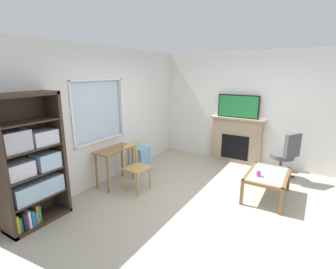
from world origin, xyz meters
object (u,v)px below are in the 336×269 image
at_px(plastic_drawer_unit, 139,159).
at_px(coffee_table, 267,177).
at_px(bookshelf, 31,166).
at_px(fireplace, 236,140).
at_px(wooden_chair, 136,167).
at_px(office_chair, 286,154).
at_px(sippy_cup, 259,173).
at_px(desk_under_window, 115,156).
at_px(tv, 238,106).

bearing_deg(plastic_drawer_unit, coffee_table, -86.78).
height_order(bookshelf, fireplace, bookshelf).
relative_size(wooden_chair, plastic_drawer_unit, 1.67).
height_order(wooden_chair, coffee_table, wooden_chair).
height_order(office_chair, sippy_cup, office_chair).
relative_size(bookshelf, wooden_chair, 2.13).
xyz_separation_m(plastic_drawer_unit, coffee_table, (0.15, -2.72, 0.12)).
xyz_separation_m(desk_under_window, fireplace, (2.49, -1.66, -0.03)).
xyz_separation_m(fireplace, tv, (-0.02, -0.00, 0.83)).
relative_size(desk_under_window, office_chair, 0.82).
bearing_deg(wooden_chair, bookshelf, 158.49).
relative_size(desk_under_window, sippy_cup, 9.10).
bearing_deg(coffee_table, office_chair, -8.56).
relative_size(desk_under_window, tv, 0.85).
distance_m(office_chair, coffee_table, 1.04).
distance_m(bookshelf, office_chair, 4.64).
height_order(fireplace, tv, tv).
distance_m(office_chair, sippy_cup, 1.24).
height_order(coffee_table, sippy_cup, sippy_cup).
height_order(tv, coffee_table, tv).
xyz_separation_m(desk_under_window, tv, (2.47, -1.66, 0.80)).
height_order(desk_under_window, tv, tv).
xyz_separation_m(fireplace, coffee_table, (-1.52, -1.02, -0.17)).
height_order(bookshelf, coffee_table, bookshelf).
xyz_separation_m(desk_under_window, coffee_table, (0.98, -2.67, -0.20)).
xyz_separation_m(bookshelf, office_chair, (3.58, -2.94, -0.33)).
bearing_deg(office_chair, desk_under_window, 125.20).
relative_size(wooden_chair, office_chair, 0.90).
relative_size(bookshelf, desk_under_window, 2.35).
bearing_deg(sippy_cup, wooden_chair, 111.06).
xyz_separation_m(bookshelf, desk_under_window, (1.58, -0.11, -0.30)).
height_order(fireplace, coffee_table, fireplace).
relative_size(bookshelf, fireplace, 1.49).
bearing_deg(desk_under_window, plastic_drawer_unit, 3.47).
height_order(wooden_chair, office_chair, office_chair).
bearing_deg(plastic_drawer_unit, tv, -45.96).
bearing_deg(desk_under_window, sippy_cup, -72.95).
xyz_separation_m(desk_under_window, sippy_cup, (0.78, -2.55, -0.09)).
relative_size(tv, sippy_cup, 10.74).
xyz_separation_m(wooden_chair, tv, (2.48, -1.14, 0.92)).
bearing_deg(office_chair, wooden_chair, 130.80).
relative_size(bookshelf, sippy_cup, 21.34).
relative_size(fireplace, tv, 1.34).
bearing_deg(wooden_chair, desk_under_window, 89.76).
bearing_deg(plastic_drawer_unit, desk_under_window, -176.53).
relative_size(fireplace, sippy_cup, 14.36).
height_order(plastic_drawer_unit, office_chair, office_chair).
bearing_deg(tv, desk_under_window, 146.19).
distance_m(wooden_chair, office_chair, 3.06).
distance_m(bookshelf, plastic_drawer_unit, 2.49).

